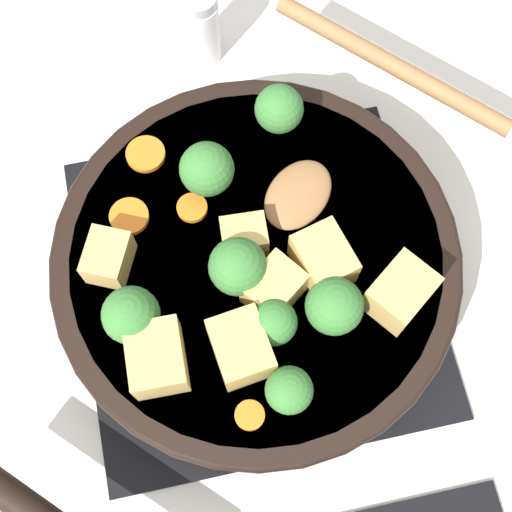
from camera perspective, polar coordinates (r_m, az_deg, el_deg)
ground_plane at (r=0.64m, az=-0.00°, el=-2.39°), size 2.40×2.40×0.00m
front_burner_grate at (r=0.63m, az=-0.00°, el=-2.06°), size 0.31×0.31×0.03m
skillet_pan at (r=0.59m, az=-0.12°, el=-0.94°), size 0.41×0.41×0.05m
wooden_spoon at (r=0.62m, az=7.72°, el=10.82°), size 0.24×0.23×0.02m
tofu_cube_center_large at (r=0.53m, az=-1.20°, el=-7.38°), size 0.05×0.05×0.04m
tofu_cube_near_handle at (r=0.56m, az=-11.74°, el=-0.13°), size 0.04×0.05×0.03m
tofu_cube_east_chunk at (r=0.56m, az=-0.95°, el=1.57°), size 0.04×0.03×0.03m
tofu_cube_west_chunk at (r=0.55m, az=11.48°, el=-2.91°), size 0.06×0.06×0.04m
tofu_cube_back_piece at (r=0.54m, az=1.45°, el=-2.61°), size 0.05×0.05×0.03m
tofu_cube_front_piece at (r=0.55m, az=5.41°, el=-0.28°), size 0.05×0.05×0.04m
tofu_cube_mid_small at (r=0.53m, az=-7.93°, el=-8.10°), size 0.04×0.05×0.04m
broccoli_floret_near_spoon at (r=0.53m, az=-9.96°, el=-4.69°), size 0.04×0.04×0.05m
broccoli_floret_center_top at (r=0.53m, az=6.28°, el=-4.02°), size 0.04×0.04×0.05m
broccoli_floret_east_rim at (r=0.52m, az=2.36°, el=-10.75°), size 0.04×0.04×0.04m
broccoli_floret_west_rim at (r=0.54m, az=-1.47°, el=-0.86°), size 0.04×0.04×0.05m
broccoli_floret_north_edge at (r=0.57m, az=-3.96°, el=6.93°), size 0.04×0.04×0.05m
broccoli_floret_south_cluster at (r=0.53m, az=1.82°, el=-5.25°), size 0.04×0.04×0.04m
broccoli_floret_mid_floret at (r=0.60m, az=1.86°, el=11.66°), size 0.04×0.04×0.05m
carrot_slice_orange_thin at (r=0.58m, az=-5.13°, el=3.86°), size 0.03×0.03×0.01m
carrot_slice_near_center at (r=0.54m, az=-0.51°, el=-12.62°), size 0.02×0.02×0.01m
carrot_slice_edge_slice at (r=0.59m, az=-10.11°, el=3.13°), size 0.03×0.03×0.01m
carrot_slice_under_broccoli at (r=0.61m, az=-8.82°, el=8.05°), size 0.03×0.03×0.01m
salt_shaker at (r=0.72m, az=-4.01°, el=17.86°), size 0.04×0.04×0.09m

